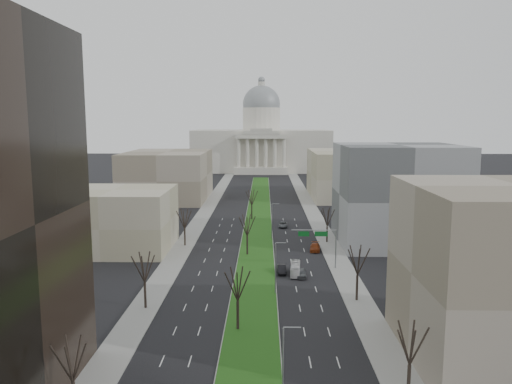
# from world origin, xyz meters

# --- Properties ---
(ground) EXTENTS (600.00, 600.00, 0.00)m
(ground) POSITION_xyz_m (0.00, 120.00, 0.00)
(ground) COLOR black
(ground) RESTS_ON ground
(median) EXTENTS (8.00, 222.03, 0.20)m
(median) POSITION_xyz_m (0.00, 118.99, 0.10)
(median) COLOR #999993
(median) RESTS_ON ground
(sidewalk_left) EXTENTS (5.00, 330.00, 0.15)m
(sidewalk_left) POSITION_xyz_m (-17.50, 95.00, 0.07)
(sidewalk_left) COLOR gray
(sidewalk_left) RESTS_ON ground
(sidewalk_right) EXTENTS (5.00, 330.00, 0.15)m
(sidewalk_right) POSITION_xyz_m (17.50, 95.00, 0.07)
(sidewalk_right) COLOR gray
(sidewalk_right) RESTS_ON ground
(capitol) EXTENTS (80.00, 46.00, 55.00)m
(capitol) POSITION_xyz_m (0.00, 269.59, 16.31)
(capitol) COLOR beige
(capitol) RESTS_ON ground
(building_beige_left) EXTENTS (26.00, 22.00, 14.00)m
(building_beige_left) POSITION_xyz_m (-33.00, 85.00, 7.00)
(building_beige_left) COLOR tan
(building_beige_left) RESTS_ON ground
(building_grey_right) EXTENTS (28.00, 26.00, 24.00)m
(building_grey_right) POSITION_xyz_m (34.00, 92.00, 12.00)
(building_grey_right) COLOR #585B5D
(building_grey_right) RESTS_ON ground
(building_far_left) EXTENTS (30.00, 40.00, 18.00)m
(building_far_left) POSITION_xyz_m (-35.00, 160.00, 9.00)
(building_far_left) COLOR gray
(building_far_left) RESTS_ON ground
(building_far_right) EXTENTS (30.00, 40.00, 18.00)m
(building_far_right) POSITION_xyz_m (35.00, 165.00, 9.00)
(building_far_right) COLOR tan
(building_far_right) RESTS_ON ground
(tree_left_near) EXTENTS (5.10, 5.10, 9.18)m
(tree_left_near) POSITION_xyz_m (-17.20, 18.00, 6.61)
(tree_left_near) COLOR black
(tree_left_near) RESTS_ON ground
(tree_left_mid) EXTENTS (5.40, 5.40, 9.72)m
(tree_left_mid) POSITION_xyz_m (-17.20, 48.00, 7.00)
(tree_left_mid) COLOR black
(tree_left_mid) RESTS_ON ground
(tree_left_far) EXTENTS (5.28, 5.28, 9.50)m
(tree_left_far) POSITION_xyz_m (-17.20, 88.00, 6.84)
(tree_left_far) COLOR black
(tree_left_far) RESTS_ON ground
(tree_right_near) EXTENTS (5.16, 5.16, 9.29)m
(tree_right_near) POSITION_xyz_m (17.20, 22.00, 6.69)
(tree_right_near) COLOR black
(tree_right_near) RESTS_ON ground
(tree_right_mid) EXTENTS (5.52, 5.52, 9.94)m
(tree_right_mid) POSITION_xyz_m (17.20, 52.00, 7.16)
(tree_right_mid) COLOR black
(tree_right_mid) RESTS_ON ground
(tree_right_far) EXTENTS (5.04, 5.04, 9.07)m
(tree_right_far) POSITION_xyz_m (17.20, 92.00, 6.53)
(tree_right_far) COLOR black
(tree_right_far) RESTS_ON ground
(tree_median_a) EXTENTS (5.40, 5.40, 9.72)m
(tree_median_a) POSITION_xyz_m (-2.00, 40.00, 7.00)
(tree_median_a) COLOR black
(tree_median_a) RESTS_ON ground
(tree_median_b) EXTENTS (5.40, 5.40, 9.72)m
(tree_median_b) POSITION_xyz_m (-2.00, 80.00, 7.00)
(tree_median_b) COLOR black
(tree_median_b) RESTS_ON ground
(tree_median_c) EXTENTS (5.40, 5.40, 9.72)m
(tree_median_c) POSITION_xyz_m (-2.00, 120.00, 7.00)
(tree_median_c) COLOR black
(tree_median_c) RESTS_ON ground
(streetlamp_median_a) EXTENTS (1.90, 0.20, 9.16)m
(streetlamp_median_a) POSITION_xyz_m (3.76, 20.00, 4.81)
(streetlamp_median_a) COLOR gray
(streetlamp_median_a) RESTS_ON ground
(streetlamp_median_b) EXTENTS (1.90, 0.20, 9.16)m
(streetlamp_median_b) POSITION_xyz_m (3.76, 55.00, 4.81)
(streetlamp_median_b) COLOR gray
(streetlamp_median_b) RESTS_ON ground
(streetlamp_median_c) EXTENTS (1.90, 0.20, 9.16)m
(streetlamp_median_c) POSITION_xyz_m (3.76, 95.00, 4.81)
(streetlamp_median_c) COLOR gray
(streetlamp_median_c) RESTS_ON ground
(mast_arm_signs) EXTENTS (9.12, 0.24, 8.09)m
(mast_arm_signs) POSITION_xyz_m (13.49, 70.03, 6.11)
(mast_arm_signs) COLOR gray
(mast_arm_signs) RESTS_ON ground
(car_grey_near) EXTENTS (1.90, 4.60, 1.56)m
(car_grey_near) POSITION_xyz_m (8.88, 64.53, 0.78)
(car_grey_near) COLOR #4F5357
(car_grey_near) RESTS_ON ground
(car_black) EXTENTS (1.75, 4.79, 1.57)m
(car_black) POSITION_xyz_m (5.20, 67.00, 0.78)
(car_black) COLOR black
(car_black) RESTS_ON ground
(car_red) EXTENTS (2.93, 5.78, 1.61)m
(car_red) POSITION_xyz_m (13.50, 84.04, 0.80)
(car_red) COLOR maroon
(car_red) RESTS_ON ground
(car_grey_far) EXTENTS (2.67, 5.22, 1.41)m
(car_grey_far) POSITION_xyz_m (7.07, 109.57, 0.70)
(car_grey_far) COLOR #54585D
(car_grey_far) RESTS_ON ground
(box_van) EXTENTS (2.39, 7.70, 2.11)m
(box_van) POSITION_xyz_m (7.85, 66.42, 1.06)
(box_van) COLOR white
(box_van) RESTS_ON ground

